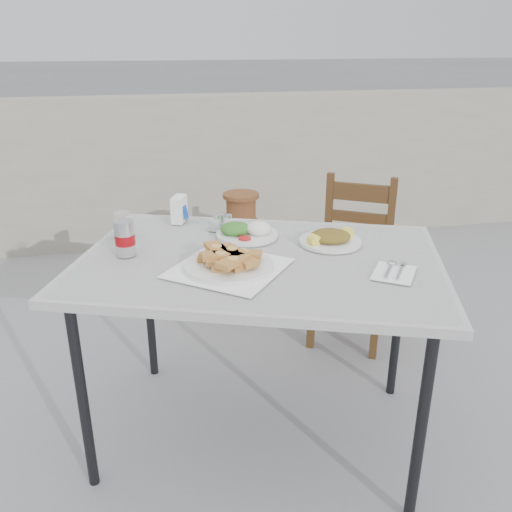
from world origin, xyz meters
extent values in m
plane|color=slate|center=(0.00, 0.00, 0.00)|extent=(80.00, 80.00, 0.00)
cylinder|color=black|center=(-0.71, -0.17, 0.40)|extent=(0.04, 0.04, 0.79)
cylinder|color=black|center=(0.42, -0.58, 0.40)|extent=(0.04, 0.04, 0.79)
cylinder|color=black|center=(-0.45, 0.54, 0.40)|extent=(0.04, 0.04, 0.79)
cylinder|color=black|center=(0.68, 0.13, 0.40)|extent=(0.04, 0.04, 0.79)
cube|color=white|center=(-0.01, -0.02, 0.82)|extent=(1.62, 1.35, 0.03)
cube|color=white|center=(-0.01, -0.02, 0.84)|extent=(1.56, 1.29, 0.01)
cube|color=white|center=(-0.15, -0.11, 0.84)|extent=(0.52, 0.52, 0.00)
cylinder|color=white|center=(-0.15, -0.11, 0.85)|extent=(0.33, 0.33, 0.02)
cylinder|color=white|center=(-0.15, -0.11, 0.85)|extent=(0.34, 0.34, 0.01)
cylinder|color=white|center=(-0.02, 0.21, 0.85)|extent=(0.26, 0.26, 0.01)
ellipsoid|color=white|center=(0.03, 0.20, 0.88)|extent=(0.11, 0.11, 0.06)
ellipsoid|color=#20621C|center=(-0.07, 0.22, 0.87)|extent=(0.13, 0.12, 0.05)
cylinder|color=red|center=(-0.04, 0.14, 0.86)|extent=(0.05, 0.05, 0.01)
cylinder|color=white|center=(0.30, 0.06, 0.85)|extent=(0.25, 0.25, 0.01)
ellipsoid|color=#2F691A|center=(0.30, 0.06, 0.87)|extent=(0.17, 0.15, 0.05)
cylinder|color=yellow|center=(0.22, 0.03, 0.87)|extent=(0.06, 0.05, 0.05)
cylinder|color=yellow|center=(0.38, 0.09, 0.87)|extent=(0.06, 0.05, 0.05)
cylinder|color=silver|center=(-0.52, 0.10, 0.91)|extent=(0.08, 0.08, 0.14)
cylinder|color=#A30B11|center=(-0.52, 0.10, 0.90)|extent=(0.08, 0.08, 0.04)
cylinder|color=silver|center=(-0.52, 0.10, 0.98)|extent=(0.07, 0.07, 0.00)
cylinder|color=white|center=(-0.53, 0.32, 0.89)|extent=(0.07, 0.07, 0.11)
cylinder|color=black|center=(-0.53, 0.32, 0.87)|extent=(0.07, 0.07, 0.06)
cube|color=white|center=(-0.28, 0.47, 0.90)|extent=(0.08, 0.11, 0.12)
cube|color=#1747AD|center=(-0.26, 0.46, 0.89)|extent=(0.03, 0.05, 0.07)
cube|color=silver|center=(-0.11, 0.32, 0.85)|extent=(0.13, 0.13, 0.01)
cylinder|color=white|center=(-0.13, 0.30, 0.88)|extent=(0.02, 0.02, 0.06)
cylinder|color=white|center=(-0.08, 0.30, 0.88)|extent=(0.02, 0.02, 0.06)
cylinder|color=silver|center=(-0.11, 0.34, 0.88)|extent=(0.03, 0.03, 0.05)
cube|color=white|center=(0.42, -0.27, 0.84)|extent=(0.21, 0.23, 0.00)
cube|color=silver|center=(0.41, -0.26, 0.85)|extent=(0.09, 0.12, 0.00)
ellipsoid|color=silver|center=(0.45, -0.20, 0.85)|extent=(0.04, 0.05, 0.01)
cube|color=silver|center=(0.44, -0.28, 0.85)|extent=(0.09, 0.12, 0.00)
cube|color=silver|center=(0.49, -0.22, 0.85)|extent=(0.04, 0.04, 0.00)
cube|color=#3C2710|center=(0.42, 0.62, 0.22)|extent=(0.05, 0.05, 0.44)
cube|color=#3C2710|center=(0.72, 0.44, 0.22)|extent=(0.05, 0.05, 0.44)
cube|color=#3C2710|center=(0.59, 0.92, 0.22)|extent=(0.05, 0.05, 0.44)
cube|color=#3C2710|center=(0.89, 0.74, 0.22)|extent=(0.05, 0.05, 0.44)
cube|color=maroon|center=(0.66, 0.68, 0.46)|extent=(0.56, 0.56, 0.05)
cube|color=#3C2710|center=(0.59, 0.92, 0.68)|extent=(0.05, 0.05, 0.48)
cube|color=#3C2710|center=(0.89, 0.74, 0.68)|extent=(0.05, 0.05, 0.48)
cube|color=#3C2710|center=(0.74, 0.83, 0.82)|extent=(0.35, 0.22, 0.10)
cube|color=#3C2710|center=(0.74, 0.83, 0.68)|extent=(0.35, 0.22, 0.06)
cylinder|color=brown|center=(0.13, 1.22, 0.04)|extent=(0.32, 0.32, 0.08)
ellipsoid|color=brown|center=(0.13, 1.22, 0.35)|extent=(0.42, 0.42, 0.53)
cylinder|color=beige|center=(0.13, 1.22, 0.35)|extent=(0.43, 0.43, 0.06)
cylinder|color=brown|center=(0.13, 1.22, 0.64)|extent=(0.18, 0.18, 0.16)
cylinder|color=brown|center=(0.13, 1.22, 0.73)|extent=(0.22, 0.22, 0.03)
cube|color=#A19686|center=(0.00, 2.50, 0.60)|extent=(6.00, 0.25, 1.20)
camera|label=1|loc=(-0.42, -1.91, 1.63)|focal=38.00mm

